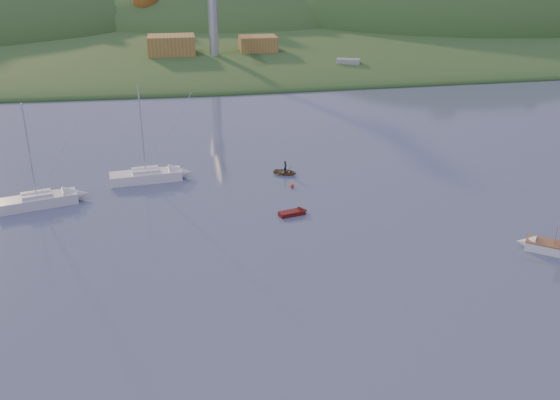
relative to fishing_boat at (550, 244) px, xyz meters
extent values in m
cube|color=#23451B|center=(-28.16, 210.59, -0.86)|extent=(620.00, 220.00, 1.50)
ellipsoid|color=#23451B|center=(-28.16, 145.59, -0.86)|extent=(640.00, 150.00, 7.00)
ellipsoid|color=#23451B|center=(-18.16, 190.59, -0.86)|extent=(140.00, 120.00, 36.00)
ellipsoid|color=#23451B|center=(66.84, 175.59, -0.86)|extent=(150.00, 130.00, 60.00)
cube|color=slate|center=(-23.16, 102.59, 0.34)|extent=(42.00, 16.00, 2.40)
cube|color=olive|center=(-36.16, 103.59, 3.94)|extent=(11.00, 8.00, 4.80)
cube|color=olive|center=(-15.16, 104.59, 3.54)|extent=(9.00, 7.00, 4.00)
cylinder|color=#B7B7BC|center=(-26.16, 100.59, 10.54)|extent=(2.20, 2.20, 18.00)
cube|color=white|center=(0.31, -0.24, -0.39)|extent=(5.27, 4.65, 0.94)
cone|color=white|center=(-1.75, 1.34, -0.39)|extent=(2.58, 2.59, 1.87)
cube|color=brown|center=(0.31, -0.24, 0.09)|extent=(5.30, 4.68, 0.12)
cylinder|color=silver|center=(0.31, -0.24, 1.32)|extent=(0.10, 0.10, 2.50)
cube|color=silver|center=(-52.41, 20.28, -0.25)|extent=(9.22, 4.93, 1.21)
cube|color=silver|center=(-52.41, 20.28, 0.40)|extent=(3.73, 2.81, 0.77)
cylinder|color=silver|center=(-52.41, 20.28, 5.87)|extent=(0.18, 0.18, 11.04)
cylinder|color=silver|center=(-52.41, 20.28, 0.65)|extent=(3.43, 1.07, 0.12)
cylinder|color=silver|center=(-52.41, 20.28, 0.75)|extent=(3.07, 1.18, 0.36)
cube|color=white|center=(-40.20, 26.44, -0.25)|extent=(9.21, 3.69, 1.23)
cube|color=white|center=(-40.20, 26.44, 0.42)|extent=(3.57, 2.38, 0.78)
cylinder|color=silver|center=(-40.20, 26.44, 5.98)|extent=(0.18, 0.18, 11.21)
cylinder|color=silver|center=(-40.20, 26.44, 0.67)|extent=(3.58, 0.52, 0.12)
cylinder|color=white|center=(-40.20, 26.44, 0.77)|extent=(3.16, 0.71, 0.36)
imported|color=olive|center=(-22.13, 25.90, -0.54)|extent=(3.79, 3.36, 0.65)
imported|color=black|center=(-22.13, 25.90, -0.07)|extent=(0.59, 0.68, 1.59)
cube|color=#53100B|center=(-23.68, 12.92, -0.62)|extent=(3.14, 1.89, 0.49)
cone|color=#53100B|center=(-22.27, 13.30, -0.62)|extent=(1.29, 1.40, 1.17)
cube|color=slate|center=(3.46, 88.59, -0.07)|extent=(13.12, 8.32, 1.59)
cube|color=#B7B7BC|center=(3.46, 88.59, 1.26)|extent=(5.88, 4.28, 2.12)
sphere|color=#FB3B0D|center=(-22.11, 21.14, -0.61)|extent=(0.50, 0.50, 0.50)
sphere|color=#FB3B0D|center=(-40.91, 28.69, -0.61)|extent=(0.50, 0.50, 0.50)
camera|label=1|loc=(-35.56, -50.03, 28.24)|focal=40.00mm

